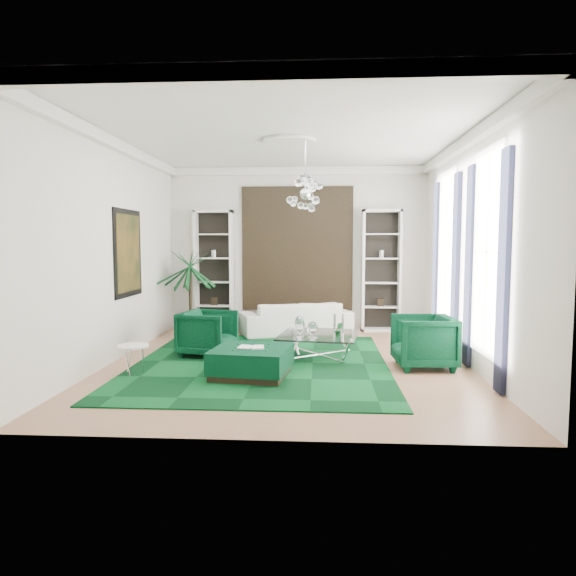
# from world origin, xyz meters

# --- Properties ---
(floor) EXTENTS (6.00, 7.00, 0.02)m
(floor) POSITION_xyz_m (0.00, 0.00, -0.01)
(floor) COLOR #A87858
(floor) RESTS_ON ground
(ceiling) EXTENTS (6.00, 7.00, 0.02)m
(ceiling) POSITION_xyz_m (0.00, 0.00, 3.81)
(ceiling) COLOR white
(ceiling) RESTS_ON ground
(wall_back) EXTENTS (6.00, 0.02, 3.80)m
(wall_back) POSITION_xyz_m (0.00, 3.51, 1.90)
(wall_back) COLOR silver
(wall_back) RESTS_ON ground
(wall_front) EXTENTS (6.00, 0.02, 3.80)m
(wall_front) POSITION_xyz_m (0.00, -3.51, 1.90)
(wall_front) COLOR silver
(wall_front) RESTS_ON ground
(wall_left) EXTENTS (0.02, 7.00, 3.80)m
(wall_left) POSITION_xyz_m (-3.01, 0.00, 1.90)
(wall_left) COLOR silver
(wall_left) RESTS_ON ground
(wall_right) EXTENTS (0.02, 7.00, 3.80)m
(wall_right) POSITION_xyz_m (3.01, 0.00, 1.90)
(wall_right) COLOR silver
(wall_right) RESTS_ON ground
(crown_molding) EXTENTS (6.00, 7.00, 0.18)m
(crown_molding) POSITION_xyz_m (0.00, 0.00, 3.70)
(crown_molding) COLOR white
(crown_molding) RESTS_ON ceiling
(ceiling_medallion) EXTENTS (0.90, 0.90, 0.05)m
(ceiling_medallion) POSITION_xyz_m (0.00, 0.30, 3.77)
(ceiling_medallion) COLOR white
(ceiling_medallion) RESTS_ON ceiling
(tapestry) EXTENTS (2.50, 0.06, 2.80)m
(tapestry) POSITION_xyz_m (0.00, 3.46, 1.90)
(tapestry) COLOR black
(tapestry) RESTS_ON wall_back
(shelving_left) EXTENTS (0.90, 0.38, 2.80)m
(shelving_left) POSITION_xyz_m (-1.95, 3.31, 1.40)
(shelving_left) COLOR white
(shelving_left) RESTS_ON floor
(shelving_right) EXTENTS (0.90, 0.38, 2.80)m
(shelving_right) POSITION_xyz_m (1.95, 3.31, 1.40)
(shelving_right) COLOR white
(shelving_right) RESTS_ON floor
(painting) EXTENTS (0.04, 1.30, 1.60)m
(painting) POSITION_xyz_m (-2.97, 0.60, 1.85)
(painting) COLOR black
(painting) RESTS_ON wall_left
(window_near) EXTENTS (0.03, 1.10, 2.90)m
(window_near) POSITION_xyz_m (2.99, -0.90, 1.90)
(window_near) COLOR white
(window_near) RESTS_ON wall_right
(curtain_near_a) EXTENTS (0.07, 0.30, 3.25)m
(curtain_near_a) POSITION_xyz_m (2.96, -1.68, 1.65)
(curtain_near_a) COLOR black
(curtain_near_a) RESTS_ON floor
(curtain_near_b) EXTENTS (0.07, 0.30, 3.25)m
(curtain_near_b) POSITION_xyz_m (2.96, -0.12, 1.65)
(curtain_near_b) COLOR black
(curtain_near_b) RESTS_ON floor
(window_far) EXTENTS (0.03, 1.10, 2.90)m
(window_far) POSITION_xyz_m (2.99, 1.50, 1.90)
(window_far) COLOR white
(window_far) RESTS_ON wall_right
(curtain_far_a) EXTENTS (0.07, 0.30, 3.25)m
(curtain_far_a) POSITION_xyz_m (2.96, 0.72, 1.65)
(curtain_far_a) COLOR black
(curtain_far_a) RESTS_ON floor
(curtain_far_b) EXTENTS (0.07, 0.30, 3.25)m
(curtain_far_b) POSITION_xyz_m (2.96, 2.28, 1.65)
(curtain_far_b) COLOR black
(curtain_far_b) RESTS_ON floor
(rug) EXTENTS (4.20, 5.00, 0.02)m
(rug) POSITION_xyz_m (-0.45, -0.10, 0.01)
(rug) COLOR black
(rug) RESTS_ON floor
(sofa) EXTENTS (2.63, 1.73, 0.71)m
(sofa) POSITION_xyz_m (0.00, 2.79, 0.36)
(sofa) COLOR white
(sofa) RESTS_ON floor
(armchair_left) EXTENTS (1.05, 1.03, 0.82)m
(armchair_left) POSITION_xyz_m (-1.49, 0.45, 0.41)
(armchair_left) COLOR black
(armchair_left) RESTS_ON floor
(armchair_right) EXTENTS (0.99, 0.97, 0.87)m
(armchair_right) POSITION_xyz_m (2.22, -0.24, 0.43)
(armchair_right) COLOR black
(armchair_right) RESTS_ON floor
(coffee_table) EXTENTS (1.50, 1.50, 0.45)m
(coffee_table) POSITION_xyz_m (0.52, 0.23, 0.23)
(coffee_table) COLOR white
(coffee_table) RESTS_ON floor
(ottoman_side) EXTENTS (1.02, 1.02, 0.42)m
(ottoman_side) POSITION_xyz_m (-1.86, 2.31, 0.21)
(ottoman_side) COLOR black
(ottoman_side) RESTS_ON floor
(ottoman_front) EXTENTS (1.26, 1.26, 0.45)m
(ottoman_front) POSITION_xyz_m (-0.51, -0.97, 0.22)
(ottoman_front) COLOR black
(ottoman_front) RESTS_ON floor
(book) EXTENTS (0.40, 0.27, 0.03)m
(book) POSITION_xyz_m (-0.51, -0.97, 0.46)
(book) COLOR white
(book) RESTS_ON ottoman_front
(side_table) EXTENTS (0.56, 0.56, 0.45)m
(side_table) POSITION_xyz_m (-2.34, -0.98, 0.23)
(side_table) COLOR white
(side_table) RESTS_ON floor
(palm) EXTENTS (1.73, 1.73, 2.46)m
(palm) POSITION_xyz_m (-2.37, 2.69, 1.23)
(palm) COLOR #124C22
(palm) RESTS_ON floor
(chandelier) EXTENTS (0.93, 0.93, 0.67)m
(chandelier) POSITION_xyz_m (0.28, 0.06, 2.85)
(chandelier) COLOR white
(chandelier) RESTS_ON ceiling
(table_plant) EXTENTS (0.15, 0.12, 0.25)m
(table_plant) POSITION_xyz_m (0.85, -0.05, 0.58)
(table_plant) COLOR #124C22
(table_plant) RESTS_ON coffee_table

